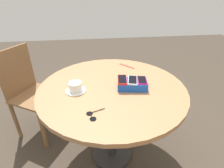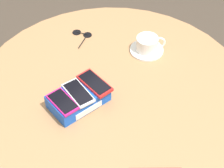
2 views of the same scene
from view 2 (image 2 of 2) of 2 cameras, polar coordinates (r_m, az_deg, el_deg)
name	(u,v)px [view 2 (image 2 of 2)]	position (r m, az deg, el deg)	size (l,w,h in m)	color
round_table	(112,103)	(1.50, 0.00, -2.93)	(1.07, 1.07, 0.73)	#2D2D2D
phone_box	(78,98)	(1.36, -5.14, -2.17)	(0.22, 0.16, 0.06)	blue
phone_magenta	(63,102)	(1.31, -7.52, -2.71)	(0.08, 0.13, 0.01)	#D11975
phone_white	(78,93)	(1.33, -5.19, -1.35)	(0.09, 0.14, 0.01)	silver
phone_red	(95,83)	(1.36, -2.67, 0.13)	(0.08, 0.15, 0.01)	red
saucer	(147,50)	(1.59, 5.29, 5.19)	(0.14, 0.14, 0.01)	white
coffee_cup	(148,43)	(1.57, 5.48, 6.17)	(0.11, 0.10, 0.06)	white
sunglasses	(82,35)	(1.67, -4.57, 7.50)	(0.11, 0.10, 0.01)	black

